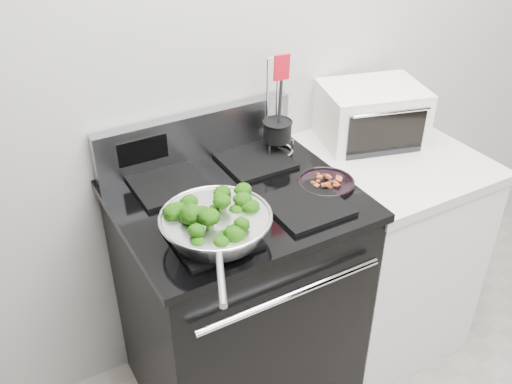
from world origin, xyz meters
TOP-DOWN VIEW (x-y plane):
  - back_wall at (0.00, 1.75)m, footprint 4.00×0.02m
  - gas_range at (-0.30, 1.41)m, footprint 0.79×0.69m
  - counter at (0.39, 1.41)m, footprint 0.62×0.68m
  - skillet at (-0.46, 1.23)m, footprint 0.34×0.51m
  - broccoli_pile at (-0.46, 1.24)m, footprint 0.27×0.27m
  - bacon_plate at (0.01, 1.32)m, footprint 0.20×0.20m
  - utensil_holder at (-0.02, 1.60)m, footprint 0.13×0.13m
  - toaster_oven at (0.39, 1.56)m, footprint 0.45×0.39m

SIDE VIEW (x-z plane):
  - counter at x=0.39m, z-range 0.00..0.92m
  - gas_range at x=-0.30m, z-range -0.08..1.05m
  - bacon_plate at x=0.01m, z-range 0.95..0.99m
  - skillet at x=-0.46m, z-range 0.97..1.04m
  - utensil_holder at x=-0.02m, z-range 0.82..1.21m
  - broccoli_pile at x=-0.46m, z-range 0.98..1.07m
  - toaster_oven at x=0.39m, z-range 0.92..1.14m
  - back_wall at x=0.00m, z-range 0.00..2.70m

